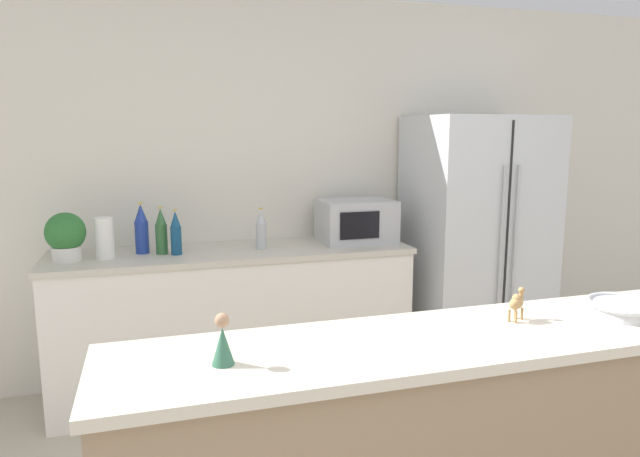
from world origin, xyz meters
The scene contains 13 objects.
wall_back centered at (0.00, 2.73, 1.27)m, with size 8.00×0.06×2.55m.
back_counter centered at (-0.49, 2.40, 0.47)m, with size 2.22×0.63×0.93m.
refrigerator centered at (1.19, 2.32, 0.88)m, with size 0.88×0.74×1.76m.
potted_plant centered at (-1.44, 2.36, 1.08)m, with size 0.22×0.22×0.28m.
paper_towel_roll centered at (-1.24, 2.35, 1.05)m, with size 0.11×0.11×0.24m.
microwave centered at (0.33, 2.42, 1.07)m, with size 0.48×0.37×0.28m.
back_bottle_0 centered at (-0.92, 2.39, 1.07)m, with size 0.07×0.07×0.28m.
back_bottle_1 centered at (-1.03, 2.45, 1.08)m, with size 0.08×0.08×0.31m.
back_bottle_2 centered at (-0.84, 2.35, 1.06)m, with size 0.06×0.06×0.27m.
back_bottle_3 centered at (-0.32, 2.36, 1.06)m, with size 0.07×0.07×0.26m.
fruit_bowl centered at (0.62, 0.45, 1.04)m, with size 0.26×0.26×0.05m.
camel_figurine centered at (0.22, 0.52, 1.08)m, with size 0.09×0.07×0.11m.
wise_man_figurine_blue centered at (-0.80, 0.43, 1.08)m, with size 0.06×0.06×0.15m.
Camera 1 is at (-0.98, -1.10, 1.66)m, focal length 32.00 mm.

